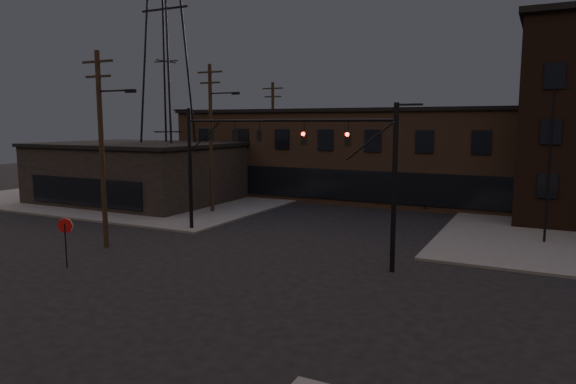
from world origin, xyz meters
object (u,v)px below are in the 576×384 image
object	(u,v)px
traffic_signal_far	(206,155)
stop_sign	(65,231)
traffic_signal_near	(371,168)
car_crossing	(431,197)

from	to	relation	value
traffic_signal_far	stop_sign	world-z (taller)	traffic_signal_far
traffic_signal_far	traffic_signal_near	bearing A→B (deg)	-16.17
traffic_signal_near	car_crossing	distance (m)	20.58
stop_sign	traffic_signal_near	bearing A→B (deg)	25.90
traffic_signal_near	stop_sign	size ratio (longest dim) A/B	3.23
traffic_signal_far	car_crossing	world-z (taller)	traffic_signal_far
traffic_signal_near	car_crossing	world-z (taller)	traffic_signal_near
traffic_signal_near	traffic_signal_far	world-z (taller)	same
traffic_signal_near	car_crossing	bearing A→B (deg)	92.77
stop_sign	car_crossing	xyz separation A→B (m)	(12.38, 26.63, -0.99)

